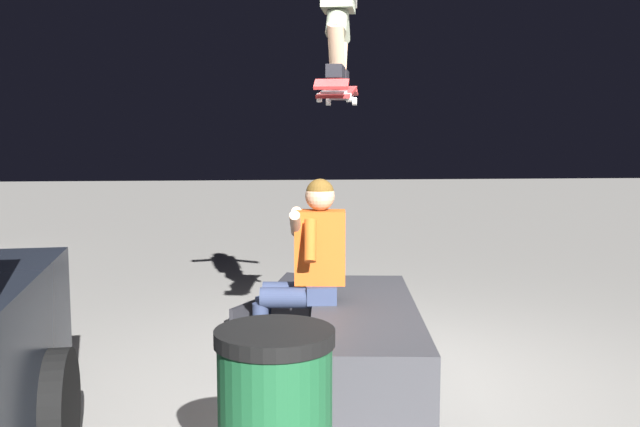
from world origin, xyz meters
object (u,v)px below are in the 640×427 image
Objects in this scene: person_sitting_on_ledge at (304,266)px; kicker_ramp at (298,310)px; skateboard at (338,92)px; ledge_box_main at (364,346)px.

kicker_ramp is at bearing -1.36° from person_sitting_on_ledge.
skateboard is 2.55m from kicker_ramp.
person_sitting_on_ledge is 1.31× the size of skateboard.
ledge_box_main reaches higher than kicker_ramp.
kicker_ramp is (1.72, 0.18, -1.87)m from skateboard.
ledge_box_main is 0.67m from person_sitting_on_ledge.
skateboard is 0.79× the size of kicker_ramp.
skateboard is (-0.14, -0.22, 1.16)m from person_sitting_on_ledge.
person_sitting_on_ledge is (0.22, 0.39, 0.50)m from ledge_box_main.
skateboard reaches higher than person_sitting_on_ledge.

